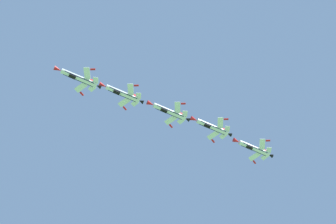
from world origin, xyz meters
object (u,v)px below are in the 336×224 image
Objects in this scene: fighter_jet_left_wing at (122,93)px; fighter_jet_left_outer at (212,127)px; fighter_jet_right_outer at (253,148)px; fighter_jet_right_wing at (169,111)px; fighter_jet_lead at (78,78)px.

fighter_jet_left_outer is (32.97, 1.62, -1.18)m from fighter_jet_left_wing.
fighter_jet_left_wing is 1.00× the size of fighter_jet_left_outer.
fighter_jet_right_outer is at bearing -89.83° from fighter_jet_left_outer.
fighter_jet_right_wing reaches higher than fighter_jet_left_outer.
fighter_jet_lead is 48.28m from fighter_jet_left_outer.
fighter_jet_right_outer is (49.40, 3.60, -3.57)m from fighter_jet_left_wing.
fighter_jet_right_outer is (64.51, 6.03, -0.64)m from fighter_jet_lead.
fighter_jet_lead is at bearing 88.08° from fighter_jet_left_outer.
fighter_jet_left_wing is (15.11, 2.43, 2.93)m from fighter_jet_lead.
fighter_jet_lead is at bearing 89.08° from fighter_jet_right_wing.
fighter_jet_left_outer is at bearing -91.92° from fighter_jet_lead.
fighter_jet_right_wing is at bearing 88.16° from fighter_jet_right_outer.
fighter_jet_right_wing reaches higher than fighter_jet_right_outer.
fighter_jet_lead is 15.58m from fighter_jet_left_wing.
fighter_jet_left_wing reaches higher than fighter_jet_left_outer.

